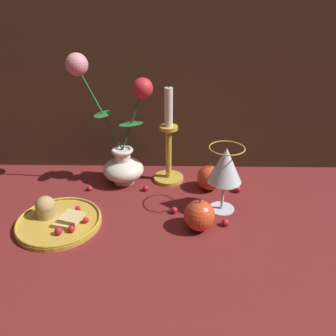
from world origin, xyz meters
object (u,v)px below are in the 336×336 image
(plate_with_pastries, at_px, (57,219))
(candlestick, at_px, (169,148))
(wine_glass, at_px, (225,167))
(apple_beside_vase, at_px, (209,178))
(apple_near_glass, at_px, (199,215))
(vase, at_px, (120,146))

(plate_with_pastries, bearing_deg, candlestick, 40.11)
(plate_with_pastries, relative_size, candlestick, 0.70)
(plate_with_pastries, distance_m, wine_glass, 0.43)
(wine_glass, distance_m, candlestick, 0.21)
(apple_beside_vase, height_order, apple_near_glass, apple_near_glass)
(vase, relative_size, plate_with_pastries, 1.81)
(vase, height_order, apple_beside_vase, vase)
(vase, relative_size, apple_beside_vase, 4.42)
(candlestick, bearing_deg, wine_glass, -47.50)
(wine_glass, distance_m, apple_near_glass, 0.14)
(plate_with_pastries, height_order, apple_near_glass, apple_near_glass)
(wine_glass, bearing_deg, vase, 153.77)
(apple_beside_vase, xyz_separation_m, apple_near_glass, (-0.04, -0.18, 0.00))
(vase, xyz_separation_m, plate_with_pastries, (-0.13, -0.21, -0.10))
(wine_glass, xyz_separation_m, apple_beside_vase, (-0.02, 0.10, -0.09))
(plate_with_pastries, xyz_separation_m, apple_beside_vase, (0.38, 0.17, 0.02))
(vase, xyz_separation_m, apple_near_glass, (0.22, -0.22, -0.08))
(apple_beside_vase, bearing_deg, candlestick, 155.78)
(vase, bearing_deg, apple_beside_vase, -8.15)
(vase, height_order, apple_near_glass, vase)
(candlestick, bearing_deg, apple_near_glass, -72.17)
(vase, distance_m, plate_with_pastries, 0.26)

